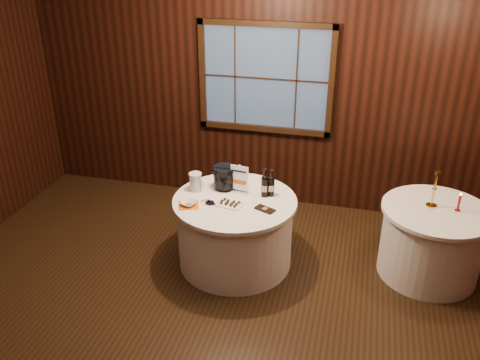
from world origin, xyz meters
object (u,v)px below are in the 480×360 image
(port_bottle_left, at_px, (265,184))
(grape_bunch, at_px, (211,202))
(ice_bucket, at_px, (224,177))
(chocolate_plate, at_px, (230,204))
(main_table, at_px, (235,231))
(brass_candlestick, at_px, (433,194))
(sign_stand, at_px, (240,183))
(red_candle, at_px, (459,204))
(cracker_bowl, at_px, (188,203))
(port_bottle_right, at_px, (271,185))
(chocolate_box, at_px, (265,209))
(side_table, at_px, (431,242))
(glass_pitcher, at_px, (196,182))

(port_bottle_left, xyz_separation_m, grape_bunch, (-0.49, -0.30, -0.11))
(ice_bucket, distance_m, chocolate_plate, 0.39)
(main_table, height_order, brass_candlestick, brass_candlestick)
(port_bottle_left, relative_size, ice_bucket, 1.25)
(sign_stand, distance_m, red_candle, 2.18)
(port_bottle_left, bearing_deg, cracker_bowl, -157.50)
(sign_stand, xyz_separation_m, port_bottle_right, (0.33, 0.00, 0.02))
(main_table, distance_m, port_bottle_right, 0.64)
(chocolate_plate, relative_size, chocolate_box, 1.46)
(sign_stand, height_order, cracker_bowl, sign_stand)
(sign_stand, relative_size, grape_bunch, 1.74)
(side_table, relative_size, glass_pitcher, 5.51)
(cracker_bowl, height_order, brass_candlestick, brass_candlestick)
(red_candle, bearing_deg, main_table, -172.04)
(sign_stand, xyz_separation_m, cracker_bowl, (-0.43, -0.41, -0.09))
(cracker_bowl, relative_size, brass_candlestick, 0.39)
(ice_bucket, height_order, grape_bunch, ice_bucket)
(brass_candlestick, bearing_deg, chocolate_box, -163.42)
(chocolate_box, bearing_deg, brass_candlestick, 40.61)
(brass_candlestick, bearing_deg, port_bottle_right, -174.15)
(side_table, distance_m, chocolate_box, 1.76)
(side_table, bearing_deg, grape_bunch, -168.56)
(sign_stand, distance_m, grape_bunch, 0.40)
(side_table, bearing_deg, glass_pitcher, -175.33)
(port_bottle_right, xyz_separation_m, chocolate_plate, (-0.36, -0.30, -0.11))
(port_bottle_left, height_order, port_bottle_right, port_bottle_left)
(main_table, relative_size, red_candle, 6.31)
(main_table, relative_size, chocolate_box, 6.42)
(sign_stand, height_order, ice_bucket, sign_stand)
(port_bottle_right, height_order, glass_pitcher, port_bottle_right)
(sign_stand, bearing_deg, ice_bucket, 175.16)
(sign_stand, height_order, chocolate_box, sign_stand)
(port_bottle_right, xyz_separation_m, glass_pitcher, (-0.79, -0.08, -0.03))
(port_bottle_left, xyz_separation_m, cracker_bowl, (-0.70, -0.38, -0.11))
(grape_bunch, height_order, glass_pitcher, glass_pitcher)
(side_table, xyz_separation_m, grape_bunch, (-2.21, -0.45, 0.40))
(chocolate_plate, xyz_separation_m, red_candle, (2.20, 0.43, 0.07))
(chocolate_plate, relative_size, red_candle, 1.44)
(main_table, distance_m, chocolate_box, 0.54)
(chocolate_plate, bearing_deg, cracker_bowl, -165.58)
(main_table, distance_m, glass_pitcher, 0.67)
(cracker_bowl, bearing_deg, chocolate_plate, 14.42)
(chocolate_box, bearing_deg, port_bottle_left, 126.60)
(ice_bucket, bearing_deg, chocolate_plate, -66.24)
(ice_bucket, height_order, cracker_bowl, ice_bucket)
(port_bottle_left, xyz_separation_m, brass_candlestick, (1.66, 0.19, 0.00))
(sign_stand, height_order, grape_bunch, sign_stand)
(chocolate_box, xyz_separation_m, brass_candlestick, (1.60, 0.48, 0.13))
(brass_candlestick, bearing_deg, glass_pitcher, -174.24)
(port_bottle_right, bearing_deg, sign_stand, 167.94)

